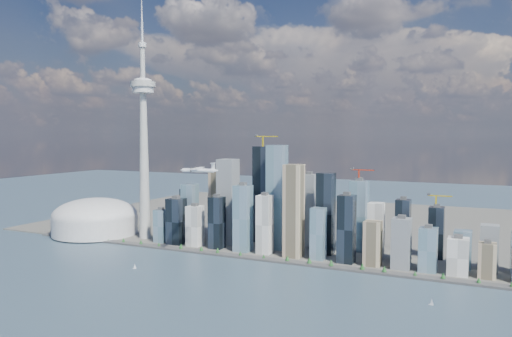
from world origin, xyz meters
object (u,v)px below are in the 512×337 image
at_px(dome_stadium, 95,219).
at_px(needle_tower, 144,137).
at_px(airplane, 199,170).
at_px(sailboat_east, 431,303).
at_px(sailboat_west, 135,267).

bearing_deg(dome_stadium, needle_tower, 4.09).
height_order(needle_tower, dome_stadium, needle_tower).
height_order(needle_tower, airplane, needle_tower).
height_order(dome_stadium, airplane, airplane).
relative_size(dome_stadium, airplane, 2.70).
distance_m(needle_tower, sailboat_east, 712.69).
xyz_separation_m(airplane, sailboat_east, (424.70, -67.10, -172.26)).
bearing_deg(needle_tower, sailboat_west, -56.67).
height_order(airplane, sailboat_east, airplane).
distance_m(dome_stadium, sailboat_west, 348.82).
distance_m(needle_tower, dome_stadium, 241.40).
distance_m(airplane, sailboat_east, 463.19).
relative_size(needle_tower, airplane, 7.43).
relative_size(needle_tower, sailboat_east, 53.12).
bearing_deg(airplane, needle_tower, 137.67).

